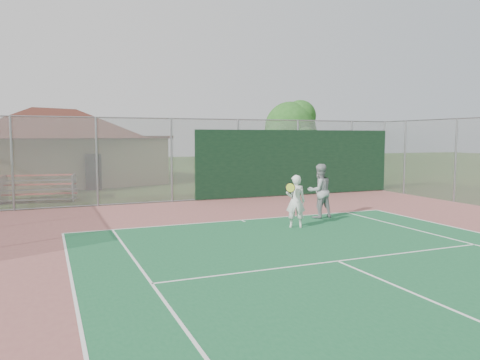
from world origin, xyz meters
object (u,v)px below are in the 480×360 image
object	(u,v)px
bleachers	(39,187)
player_white_front	(295,202)
clubhouse	(54,140)
player_grey_back	(319,191)
tree	(291,129)

from	to	relation	value
bleachers	player_white_front	xyz separation A→B (m)	(7.17, -9.47, 0.22)
bleachers	clubhouse	bearing A→B (deg)	91.06
player_white_front	player_grey_back	size ratio (longest dim) A/B	0.88
tree	player_grey_back	world-z (taller)	tree
clubhouse	player_white_front	xyz separation A→B (m)	(6.42, -16.31, -1.77)
clubhouse	tree	world-z (taller)	clubhouse
clubhouse	bleachers	xyz separation A→B (m)	(-0.76, -6.84, -1.99)
clubhouse	tree	distance (m)	13.59
bleachers	player_white_front	size ratio (longest dim) A/B	1.95
tree	player_grey_back	bearing A→B (deg)	-114.28
player_grey_back	tree	bearing A→B (deg)	-115.93
bleachers	tree	size ratio (longest dim) A/B	0.64
player_white_front	player_grey_back	xyz separation A→B (m)	(1.58, 1.19, 0.10)
clubhouse	player_grey_back	distance (m)	17.19
tree	player_white_front	size ratio (longest dim) A/B	3.05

